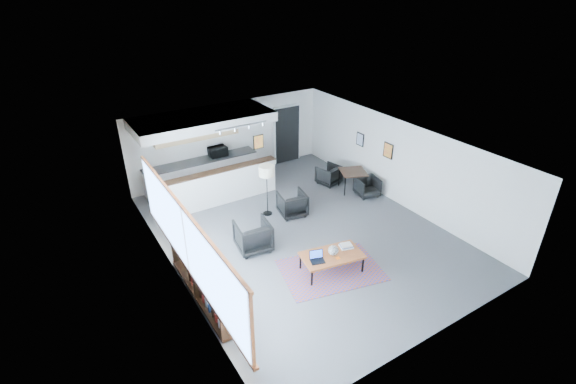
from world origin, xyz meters
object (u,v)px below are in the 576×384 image
floor_lamp (267,173)px  microwave (218,151)px  book_stack (346,246)px  dining_chair_far (329,175)px  coffee_table (332,256)px  laptop (317,258)px  armchair_left (253,235)px  armchair_right (292,203)px  dining_table (353,173)px  dining_chair_near (367,187)px  ceramic_pot (333,250)px

floor_lamp → microwave: bearing=96.1°
book_stack → floor_lamp: 3.24m
book_stack → dining_chair_far: bearing=58.4°
dining_chair_far → coffee_table: bearing=40.4°
laptop → armchair_left: (-0.74, 1.78, -0.11)m
coffee_table → armchair_right: size_ratio=2.00×
floor_lamp → dining_table: floor_lamp is taller
armchair_right → dining_chair_far: 2.42m
floor_lamp → dining_chair_near: size_ratio=2.67×
dining_table → microwave: 4.54m
dining_table → dining_chair_near: (0.15, -0.56, -0.32)m
dining_chair_far → armchair_left: bearing=13.6°
ceramic_pot → armchair_right: 2.83m
coffee_table → book_stack: (0.47, 0.05, 0.08)m
laptop → armchair_left: 1.93m
ceramic_pot → floor_lamp: 3.25m
dining_table → book_stack: bearing=-132.2°
laptop → microwave: bearing=106.0°
dining_table → dining_chair_far: bearing=114.7°
coffee_table → dining_chair_near: 4.12m
armchair_left → armchair_right: bearing=-144.2°
armchair_right → dining_chair_far: (2.17, 1.07, -0.09)m
armchair_left → armchair_right: armchair_left is taller
ceramic_pot → floor_lamp: (0.00, 3.16, 0.76)m
coffee_table → laptop: laptop is taller
floor_lamp → dining_chair_near: (3.29, -0.69, -1.07)m
floor_lamp → dining_chair_far: floor_lamp is taller
coffee_table → dining_chair_near: size_ratio=2.68×
coffee_table → armchair_right: armchair_right is taller
ceramic_pot → dining_chair_near: size_ratio=0.42×
dining_chair_near → book_stack: bearing=-128.2°
book_stack → dining_table: size_ratio=0.35×
dining_chair_near → microwave: (-3.59, 3.49, 0.84)m
armchair_left → laptop: bearing=120.6°
dining_chair_far → armchair_right: bearing=13.0°
coffee_table → floor_lamp: floor_lamp is taller
laptop → microwave: (0.15, 5.92, 0.59)m
coffee_table → dining_chair_far: (2.79, 3.81, -0.14)m
dining_chair_near → floor_lamp: bearing=179.6°
floor_lamp → armchair_right: bearing=-33.8°
ceramic_pot → dining_chair_far: (2.77, 3.83, -0.29)m
ceramic_pot → dining_table: 4.37m
book_stack → dining_table: (2.69, 2.97, 0.10)m
coffee_table → armchair_left: bearing=133.5°
armchair_left → ceramic_pot: bearing=131.3°
coffee_table → dining_chair_far: size_ratio=2.59×
book_stack → microwave: microwave is taller
armchair_right → dining_table: bearing=-163.5°
floor_lamp → ceramic_pot: bearing=-90.0°
armchair_right → dining_chair_far: bearing=-143.3°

